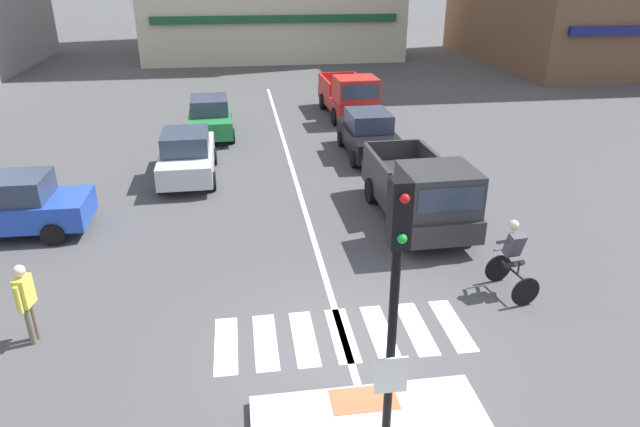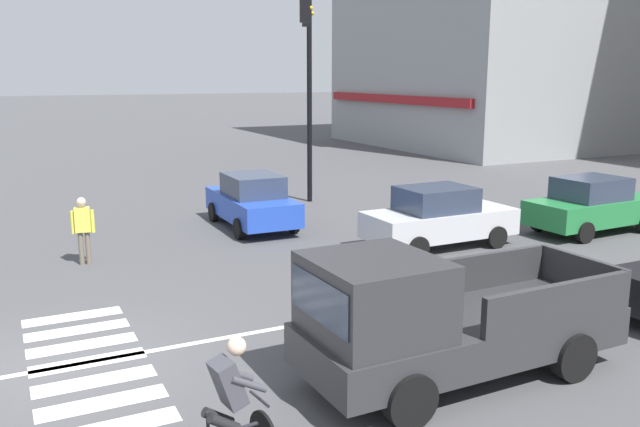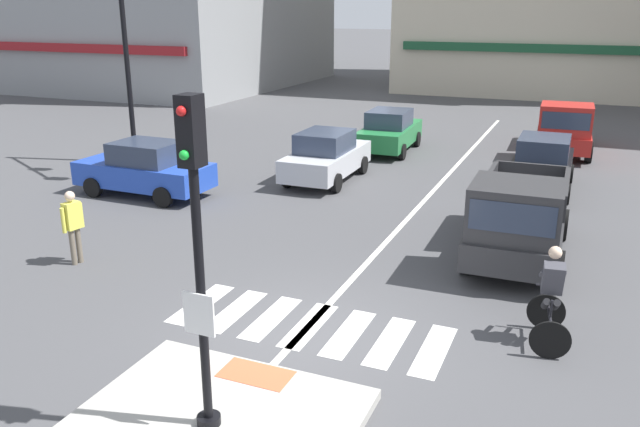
% 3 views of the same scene
% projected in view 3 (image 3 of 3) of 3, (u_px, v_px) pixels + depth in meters
% --- Properties ---
extents(ground_plane, '(300.00, 300.00, 0.00)m').
position_uv_depth(ground_plane, '(299.00, 337.00, 11.12)').
color(ground_plane, '#474749').
extents(tactile_pad_front, '(1.10, 0.60, 0.01)m').
position_uv_depth(tactile_pad_front, '(256.00, 374.00, 9.71)').
color(tactile_pad_front, '#DB5B38').
rests_on(tactile_pad_front, traffic_island).
extents(signal_pole, '(0.44, 0.38, 4.37)m').
position_uv_depth(signal_pole, '(197.00, 239.00, 7.74)').
color(signal_pole, black).
rests_on(signal_pole, traffic_island).
extents(crosswalk_stripe_a, '(0.44, 1.80, 0.01)m').
position_uv_depth(crosswalk_stripe_a, '(201.00, 304.00, 12.34)').
color(crosswalk_stripe_a, silver).
rests_on(crosswalk_stripe_a, ground).
extents(crosswalk_stripe_b, '(0.44, 1.80, 0.01)m').
position_uv_depth(crosswalk_stripe_b, '(235.00, 311.00, 12.06)').
color(crosswalk_stripe_b, silver).
rests_on(crosswalk_stripe_b, ground).
extents(crosswalk_stripe_c, '(0.44, 1.80, 0.01)m').
position_uv_depth(crosswalk_stripe_c, '(271.00, 318.00, 11.78)').
color(crosswalk_stripe_c, silver).
rests_on(crosswalk_stripe_c, ground).
extents(crosswalk_stripe_d, '(0.44, 1.80, 0.01)m').
position_uv_depth(crosswalk_stripe_d, '(309.00, 325.00, 11.50)').
color(crosswalk_stripe_d, silver).
rests_on(crosswalk_stripe_d, ground).
extents(crosswalk_stripe_e, '(0.44, 1.80, 0.01)m').
position_uv_depth(crosswalk_stripe_e, '(348.00, 333.00, 11.22)').
color(crosswalk_stripe_e, silver).
rests_on(crosswalk_stripe_e, ground).
extents(crosswalk_stripe_f, '(0.44, 1.80, 0.01)m').
position_uv_depth(crosswalk_stripe_f, '(390.00, 342.00, 10.94)').
color(crosswalk_stripe_f, silver).
rests_on(crosswalk_stripe_f, ground).
extents(crosswalk_stripe_g, '(0.44, 1.80, 0.01)m').
position_uv_depth(crosswalk_stripe_g, '(434.00, 350.00, 10.67)').
color(crosswalk_stripe_g, silver).
rests_on(crosswalk_stripe_g, ground).
extents(lane_centre_line, '(0.14, 28.00, 0.01)m').
position_uv_depth(lane_centre_line, '(433.00, 191.00, 19.88)').
color(lane_centre_line, silver).
rests_on(lane_centre_line, ground).
extents(traffic_light_mast, '(3.88, 2.10, 7.13)m').
position_uv_depth(traffic_light_mast, '(140.00, 25.00, 21.16)').
color(traffic_light_mast, black).
rests_on(traffic_light_mast, ground).
extents(car_black_eastbound_far, '(1.86, 4.11, 1.64)m').
position_uv_depth(car_black_eastbound_far, '(542.00, 164.00, 19.80)').
color(car_black_eastbound_far, black).
rests_on(car_black_eastbound_far, ground).
extents(car_green_westbound_distant, '(1.97, 4.16, 1.64)m').
position_uv_depth(car_green_westbound_distant, '(390.00, 131.00, 25.06)').
color(car_green_westbound_distant, '#237A3D').
rests_on(car_green_westbound_distant, ground).
extents(car_silver_westbound_far, '(1.87, 4.11, 1.64)m').
position_uv_depth(car_silver_westbound_far, '(326.00, 156.00, 20.86)').
color(car_silver_westbound_far, silver).
rests_on(car_silver_westbound_far, ground).
extents(car_blue_cross_left, '(4.12, 1.89, 1.64)m').
position_uv_depth(car_blue_cross_left, '(145.00, 169.00, 19.23)').
color(car_blue_cross_left, '#2347B7').
rests_on(car_blue_cross_left, ground).
extents(pickup_truck_red_eastbound_distant, '(2.20, 5.16, 2.08)m').
position_uv_depth(pickup_truck_red_eastbound_distant, '(565.00, 129.00, 24.50)').
color(pickup_truck_red_eastbound_distant, red).
rests_on(pickup_truck_red_eastbound_distant, ground).
extents(pickup_truck_charcoal_eastbound_mid, '(2.13, 5.13, 2.08)m').
position_uv_depth(pickup_truck_charcoal_eastbound_mid, '(519.00, 219.00, 14.15)').
color(pickup_truck_charcoal_eastbound_mid, '#2D2D30').
rests_on(pickup_truck_charcoal_eastbound_mid, ground).
extents(cyclist, '(0.80, 1.17, 1.68)m').
position_uv_depth(cyclist, '(551.00, 295.00, 10.71)').
color(cyclist, black).
rests_on(cyclist, ground).
extents(pedestrian_at_curb_left, '(0.28, 0.54, 1.67)m').
position_uv_depth(pedestrian_at_curb_left, '(73.00, 222.00, 13.99)').
color(pedestrian_at_curb_left, '#6B6051').
rests_on(pedestrian_at_curb_left, ground).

